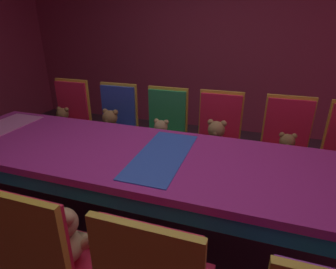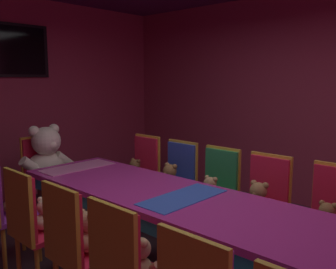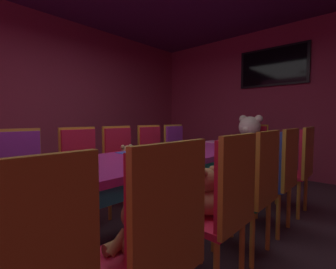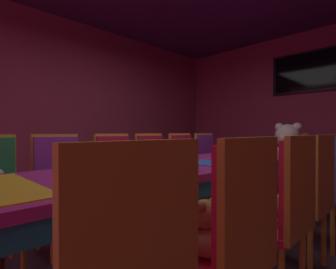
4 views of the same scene
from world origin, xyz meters
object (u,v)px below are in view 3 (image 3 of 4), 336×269
teddy_left_2 (88,167)px  banquet_table (154,164)px  chair_left_3 (121,157)px  chair_left_4 (153,152)px  king_teddy_bear (249,140)px  chair_left_5 (177,149)px  chair_left_2 (82,163)px  chair_right_2 (226,199)px  chair_left_1 (20,172)px  teddy_right_5 (286,162)px  teddy_right_1 (135,231)px  teddy_right_4 (265,169)px  chair_right_4 (281,170)px  teddy_right_2 (205,194)px  chair_right_5 (300,162)px  teddy_right_3 (240,181)px  throne_chair (253,148)px  wall_tv (273,67)px  chair_right_1 (157,236)px  teddy_left_3 (128,159)px  chair_right_3 (257,181)px  teddy_left_5 (184,151)px  teddy_left_4 (160,155)px  teddy_left_1 (26,177)px

teddy_left_2 → banquet_table: bearing=20.8°
banquet_table → chair_left_3: size_ratio=3.53×
chair_left_4 → king_teddy_bear: size_ratio=1.37×
chair_left_5 → chair_left_4: bearing=-88.4°
chair_left_2 → chair_right_2: size_ratio=1.00×
chair_left_1 → teddy_right_5: bearing=54.7°
teddy_right_1 → teddy_right_4: (-0.02, 1.67, 0.02)m
chair_left_5 → teddy_right_4: chair_left_5 is taller
chair_left_5 → chair_right_4: size_ratio=1.00×
teddy_right_2 → teddy_right_5: (0.02, 1.67, -0.02)m
chair_right_5 → teddy_right_1: bearing=86.4°
teddy_right_3 → teddy_right_4: size_ratio=0.86×
teddy_right_5 → throne_chair: throne_chair is taller
king_teddy_bear → wall_tv: bearing=180.0°
chair_left_5 → teddy_right_3: 1.95m
chair_right_1 → teddy_right_1: 0.14m
teddy_left_2 → chair_right_1: (1.59, -0.59, 0.02)m
chair_right_1 → banquet_table: bearing=-44.0°
teddy_left_2 → teddy_left_3: (-0.01, 0.52, 0.02)m
chair_right_5 → teddy_right_5: chair_right_5 is taller
teddy_right_2 → throne_chair: (-0.72, 2.54, 0.01)m
chair_left_3 → chair_left_4: bearing=91.5°
chair_right_1 → chair_right_3: same height
chair_left_4 → teddy_left_5: size_ratio=3.55×
teddy_left_4 → chair_right_3: bearing=-19.6°
teddy_left_1 → chair_left_2: size_ratio=0.30×
teddy_right_4 → chair_right_4: bearing=-180.0°
chair_left_1 → chair_left_4: (-0.02, 1.68, 0.00)m
chair_left_1 → teddy_left_4: chair_left_1 is taller
teddy_right_2 → teddy_right_4: 1.07m
chair_right_2 → teddy_right_4: (-0.15, 1.07, -0.01)m
chair_left_3 → chair_left_5: 1.13m
teddy_left_5 → teddy_right_4: bearing=-21.3°
chair_left_2 → chair_left_3: size_ratio=1.00×
chair_right_1 → chair_right_4: (-0.02, 1.67, 0.00)m
teddy_left_3 → wall_tv: size_ratio=0.26×
teddy_right_1 → chair_right_4: chair_right_4 is taller
teddy_left_4 → teddy_right_1: (1.47, -1.68, -0.00)m
banquet_table → chair_right_2: 0.91m
teddy_left_1 → chair_right_3: 1.93m
king_teddy_bear → chair_left_3: bearing=-24.8°
chair_left_2 → teddy_right_2: 1.57m
teddy_left_5 → chair_right_1: (1.63, -2.24, 0.03)m
teddy_left_5 → chair_right_4: (1.61, -0.57, 0.03)m
chair_left_1 → chair_left_3: size_ratio=1.00×
chair_right_3 → wall_tv: (-0.85, 2.84, 1.45)m
king_teddy_bear → chair_right_1: bearing=16.6°
teddy_right_3 → chair_left_5: bearing=-34.9°
chair_left_5 → teddy_left_1: bearing=-85.5°
teddy_left_4 → teddy_right_4: size_ratio=0.88×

